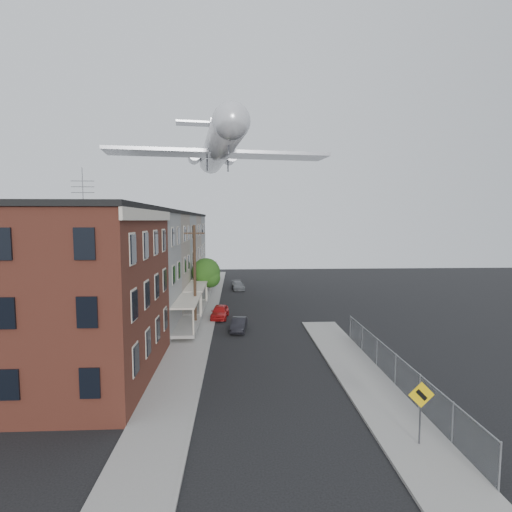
# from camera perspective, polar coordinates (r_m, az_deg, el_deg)

# --- Properties ---
(ground) EXTENTS (120.00, 120.00, 0.00)m
(ground) POSITION_cam_1_polar(r_m,az_deg,el_deg) (19.09, 3.83, -24.39)
(ground) COLOR black
(ground) RESTS_ON ground
(sidewalk_left) EXTENTS (3.00, 62.00, 0.12)m
(sidewalk_left) POSITION_cam_1_polar(r_m,az_deg,el_deg) (41.71, -7.66, -7.87)
(sidewalk_left) COLOR gray
(sidewalk_left) RESTS_ON ground
(sidewalk_right) EXTENTS (3.00, 26.00, 0.12)m
(sidewalk_right) POSITION_cam_1_polar(r_m,az_deg,el_deg) (25.48, 15.09, -16.57)
(sidewalk_right) COLOR gray
(sidewalk_right) RESTS_ON ground
(curb_left) EXTENTS (0.15, 62.00, 0.14)m
(curb_left) POSITION_cam_1_polar(r_m,az_deg,el_deg) (41.61, -5.65, -7.86)
(curb_left) COLOR gray
(curb_left) RESTS_ON ground
(curb_right) EXTENTS (0.15, 26.00, 0.14)m
(curb_right) POSITION_cam_1_polar(r_m,az_deg,el_deg) (25.09, 11.80, -16.82)
(curb_right) COLOR gray
(curb_right) RESTS_ON ground
(corner_building) EXTENTS (10.31, 12.30, 12.15)m
(corner_building) POSITION_cam_1_polar(r_m,az_deg,el_deg) (25.90, -25.63, -4.81)
(corner_building) COLOR #3A1812
(corner_building) RESTS_ON ground
(row_house_a) EXTENTS (11.98, 7.00, 10.30)m
(row_house_a) POSITION_cam_1_polar(r_m,az_deg,el_deg) (34.74, -19.51, -2.24)
(row_house_a) COLOR slate
(row_house_a) RESTS_ON ground
(row_house_b) EXTENTS (11.98, 7.00, 10.30)m
(row_house_b) POSITION_cam_1_polar(r_m,az_deg,el_deg) (41.45, -16.74, -1.01)
(row_house_b) COLOR #6E6357
(row_house_b) RESTS_ON ground
(row_house_c) EXTENTS (11.98, 7.00, 10.30)m
(row_house_c) POSITION_cam_1_polar(r_m,az_deg,el_deg) (48.24, -14.75, -0.13)
(row_house_c) COLOR slate
(row_house_c) RESTS_ON ground
(row_house_d) EXTENTS (11.98, 7.00, 10.30)m
(row_house_d) POSITION_cam_1_polar(r_m,az_deg,el_deg) (55.08, -13.25, 0.54)
(row_house_d) COLOR #6E6357
(row_house_d) RESTS_ON ground
(row_house_e) EXTENTS (11.98, 7.00, 10.30)m
(row_house_e) POSITION_cam_1_polar(r_m,az_deg,el_deg) (61.96, -12.08, 1.05)
(row_house_e) COLOR slate
(row_house_e) RESTS_ON ground
(chainlink_fence) EXTENTS (0.06, 18.06, 1.90)m
(chainlink_fence) POSITION_cam_1_polar(r_m,az_deg,el_deg) (24.77, 19.30, -15.01)
(chainlink_fence) COLOR gray
(chainlink_fence) RESTS_ON ground
(warning_sign) EXTENTS (1.10, 0.11, 2.80)m
(warning_sign) POSITION_cam_1_polar(r_m,az_deg,el_deg) (18.80, 22.49, -18.86)
(warning_sign) COLOR #515156
(warning_sign) RESTS_ON ground
(utility_pole) EXTENTS (1.80, 0.26, 9.00)m
(utility_pole) POSITION_cam_1_polar(r_m,az_deg,el_deg) (35.01, -8.74, -2.70)
(utility_pole) COLOR black
(utility_pole) RESTS_ON ground
(street_tree) EXTENTS (3.22, 3.20, 5.20)m
(street_tree) POSITION_cam_1_polar(r_m,az_deg,el_deg) (44.94, -7.00, -2.53)
(street_tree) COLOR black
(street_tree) RESTS_ON ground
(car_near) EXTENTS (1.83, 3.86, 1.28)m
(car_near) POSITION_cam_1_polar(r_m,az_deg,el_deg) (38.85, -5.19, -7.94)
(car_near) COLOR #B41717
(car_near) RESTS_ON ground
(car_mid) EXTENTS (1.56, 3.49, 1.11)m
(car_mid) POSITION_cam_1_polar(r_m,az_deg,el_deg) (34.47, -2.46, -9.75)
(car_mid) COLOR black
(car_mid) RESTS_ON ground
(car_far) EXTENTS (2.00, 3.98, 1.11)m
(car_far) POSITION_cam_1_polar(r_m,az_deg,el_deg) (54.42, -2.60, -4.24)
(car_far) COLOR slate
(car_far) RESTS_ON ground
(airplane) EXTENTS (23.08, 26.36, 7.58)m
(airplane) POSITION_cam_1_polar(r_m,az_deg,el_deg) (44.80, -5.49, 15.16)
(airplane) COLOR silver
(airplane) RESTS_ON ground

